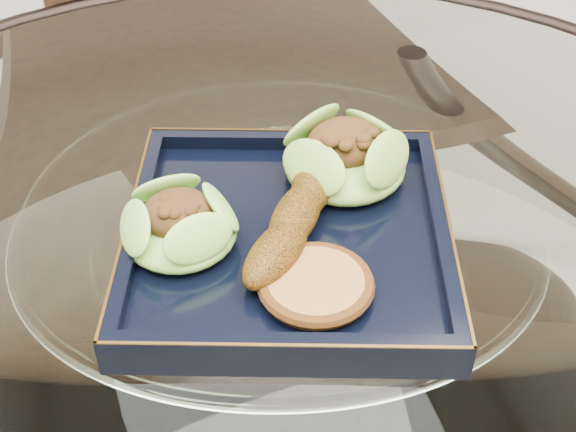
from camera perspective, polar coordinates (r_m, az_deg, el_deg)
name	(u,v)px	position (r m, az deg, el deg)	size (l,w,h in m)	color
dining_table	(280,381)	(0.80, -0.55, -11.63)	(1.13, 1.13, 0.77)	white
dining_chair	(213,101)	(1.24, -5.32, 8.12)	(0.45, 0.45, 1.02)	black
navy_plate	(288,243)	(0.68, 0.00, -1.92)	(0.27, 0.27, 0.02)	black
lettuce_wrap_left	(180,227)	(0.66, -7.72, -0.81)	(0.09, 0.09, 0.03)	#5CAE32
lettuce_wrap_right	(345,159)	(0.73, 4.08, 4.04)	(0.11, 0.11, 0.04)	#659A2C
roasted_plantain	(296,216)	(0.67, 0.55, 0.01)	(0.17, 0.04, 0.03)	brown
crumb_patty	(316,286)	(0.62, 1.99, -5.01)	(0.08, 0.08, 0.01)	#BE803F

